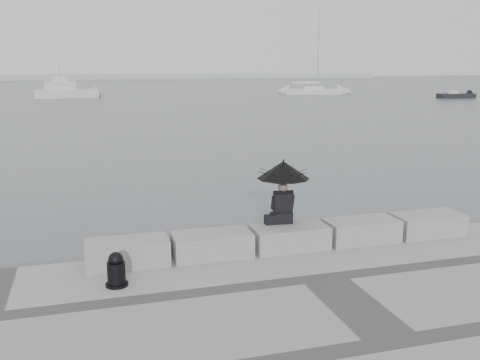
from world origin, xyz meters
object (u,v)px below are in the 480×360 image
object	(u,v)px
sailboat_right	(314,91)
small_motorboat	(456,96)
motor_cruiser	(67,91)
mooring_bollard	(116,272)
seated_person	(283,177)

from	to	relation	value
sailboat_right	small_motorboat	bearing A→B (deg)	-25.12
motor_cruiser	small_motorboat	size ratio (longest dim) A/B	1.63
mooring_bollard	motor_cruiser	world-z (taller)	motor_cruiser
seated_person	sailboat_right	world-z (taller)	sailboat_right
seated_person	mooring_bollard	xyz separation A→B (m)	(-3.62, -1.30, -1.23)
motor_cruiser	small_motorboat	world-z (taller)	motor_cruiser
sailboat_right	seated_person	bearing A→B (deg)	-95.60
mooring_bollard	sailboat_right	distance (m)	73.28
sailboat_right	small_motorboat	size ratio (longest dim) A/B	2.57
motor_cruiser	small_motorboat	distance (m)	51.91
small_motorboat	motor_cruiser	bearing A→B (deg)	167.51
seated_person	sailboat_right	distance (m)	70.55
mooring_bollard	motor_cruiser	xyz separation A→B (m)	(-2.41, 66.85, 0.13)
seated_person	motor_cruiser	bearing A→B (deg)	103.62
seated_person	mooring_bollard	distance (m)	4.04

